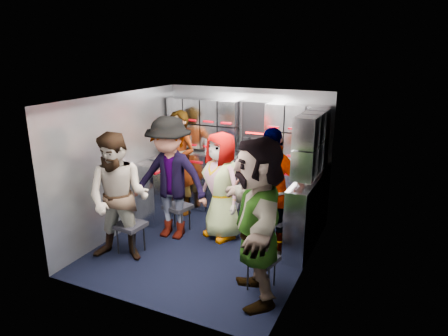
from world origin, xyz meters
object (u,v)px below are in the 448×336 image
at_px(jump_seat_near_right, 262,260).
at_px(attendant_arc_e, 257,221).
at_px(jump_seat_near_left, 130,227).
at_px(attendant_arc_a, 119,198).
at_px(attendant_arc_b, 170,179).
at_px(attendant_arc_d, 270,192).
at_px(jump_seat_mid_right, 273,219).
at_px(attendant_standing, 179,163).
at_px(jump_seat_center, 226,208).
at_px(attendant_arc_c, 221,186).
at_px(jump_seat_mid_left, 178,208).

height_order(jump_seat_near_right, attendant_arc_e, attendant_arc_e).
bearing_deg(jump_seat_near_right, jump_seat_near_left, 178.45).
xyz_separation_m(attendant_arc_a, attendant_arc_e, (1.91, -0.05, 0.07)).
relative_size(attendant_arc_b, attendant_arc_d, 1.03).
relative_size(jump_seat_mid_right, attendant_arc_e, 0.25).
relative_size(jump_seat_near_right, attendant_arc_d, 0.23).
xyz_separation_m(attendant_arc_a, attendant_arc_b, (0.24, 0.85, 0.05)).
relative_size(jump_seat_mid_right, attendant_standing, 0.26).
bearing_deg(attendant_arc_b, jump_seat_near_left, -114.36).
bearing_deg(attendant_arc_b, jump_seat_center, 31.25).
relative_size(attendant_arc_a, attendant_arc_c, 1.08).
bearing_deg(jump_seat_near_right, attendant_arc_c, 134.46).
height_order(attendant_arc_d, attendant_arc_e, attendant_arc_e).
bearing_deg(attendant_arc_a, jump_seat_center, 39.57).
bearing_deg(jump_seat_near_right, jump_seat_mid_left, 151.80).
height_order(attendant_standing, attendant_arc_a, attendant_standing).
bearing_deg(attendant_standing, attendant_arc_d, -8.41).
height_order(attendant_arc_c, attendant_arc_d, attendant_arc_d).
distance_m(jump_seat_mid_right, attendant_arc_b, 1.58).
relative_size(jump_seat_mid_right, jump_seat_near_right, 1.14).
height_order(jump_seat_center, attendant_arc_b, attendant_arc_b).
xyz_separation_m(jump_seat_near_right, attendant_arc_d, (-0.21, 0.86, 0.52)).
bearing_deg(attendant_arc_a, attendant_arc_e, -17.50).
bearing_deg(attendant_arc_e, attendant_arc_b, -148.49).
relative_size(jump_seat_center, jump_seat_near_right, 1.09).
xyz_separation_m(jump_seat_mid_left, attendant_arc_d, (1.46, -0.04, 0.50)).
bearing_deg(attendant_arc_c, jump_seat_near_right, -21.25).
distance_m(jump_seat_mid_right, attendant_standing, 1.95).
height_order(jump_seat_center, attendant_arc_a, attendant_arc_a).
relative_size(jump_seat_near_right, attendant_arc_e, 0.22).
xyz_separation_m(attendant_arc_d, attendant_arc_e, (0.21, -1.04, 0.06)).
xyz_separation_m(jump_seat_center, attendant_arc_e, (1.00, -1.38, 0.55)).
height_order(jump_seat_mid_left, attendant_arc_e, attendant_arc_e).
height_order(jump_seat_near_left, attendant_arc_d, attendant_arc_d).
relative_size(attendant_standing, attendant_arc_d, 1.00).
bearing_deg(attendant_arc_e, jump_seat_near_right, 149.72).
relative_size(jump_seat_mid_left, attendant_arc_e, 0.23).
distance_m(attendant_arc_c, attendant_arc_d, 0.81).
relative_size(jump_seat_near_right, attendant_arc_a, 0.24).
height_order(attendant_standing, attendant_arc_c, attendant_standing).
height_order(jump_seat_near_left, attendant_arc_a, attendant_arc_a).
height_order(attendant_arc_a, attendant_arc_c, attendant_arc_a).
relative_size(jump_seat_near_left, attendant_arc_a, 0.25).
relative_size(attendant_arc_a, attendant_arc_b, 0.95).
relative_size(attendant_standing, attendant_arc_e, 0.94).
distance_m(attendant_arc_a, attendant_arc_c, 1.47).
height_order(attendant_standing, attendant_arc_d, same).
xyz_separation_m(jump_seat_mid_right, attendant_standing, (-1.82, 0.52, 0.47)).
distance_m(jump_seat_center, attendant_arc_c, 0.45).
bearing_deg(attendant_arc_d, attendant_arc_c, 164.13).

